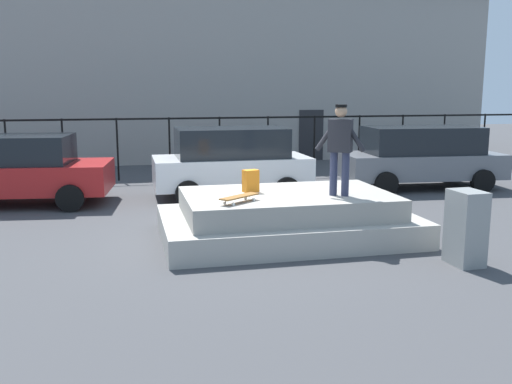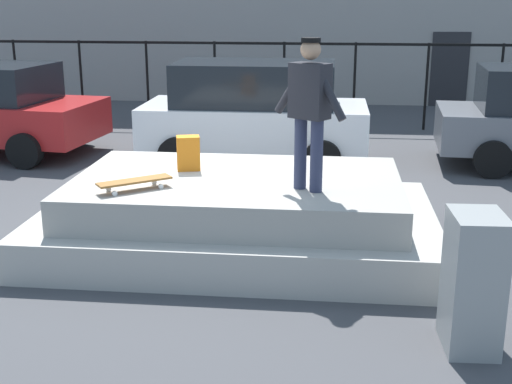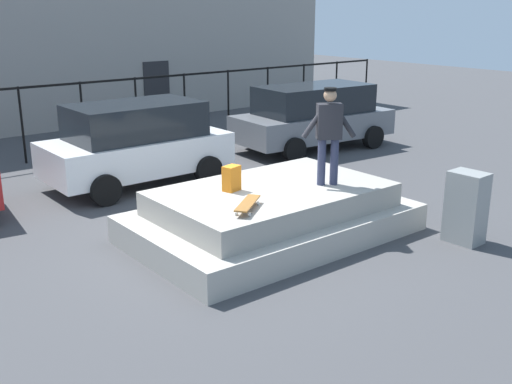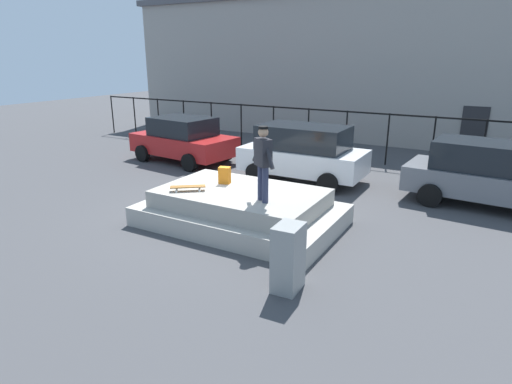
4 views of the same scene
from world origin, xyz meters
The scene contains 8 objects.
ground_plane centered at (0.00, 0.00, 0.00)m, with size 60.00×60.00×0.00m, color #424244.
concrete_ledge centered at (0.79, -0.38, 0.40)m, with size 4.74×2.98×0.88m.
skateboarder centered at (1.65, -0.84, 1.84)m, with size 0.83×0.60×1.67m.
skateboard centered at (-0.28, -1.06, 0.98)m, with size 0.79×0.67×0.12m.
backpack centered at (0.14, -0.10, 1.09)m, with size 0.28×0.20×0.43m, color orange.
car_white_hatchback_mid centered at (0.52, 3.95, 0.96)m, with size 4.02×2.14×1.83m.
utility_box centered at (3.14, -2.63, 0.61)m, with size 0.44×0.60×1.22m, color gray.
fence_row centered at (0.00, 7.46, 1.29)m, with size 24.06×0.06×1.94m.
Camera 2 is at (1.87, -8.22, 3.00)m, focal length 47.96 mm.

